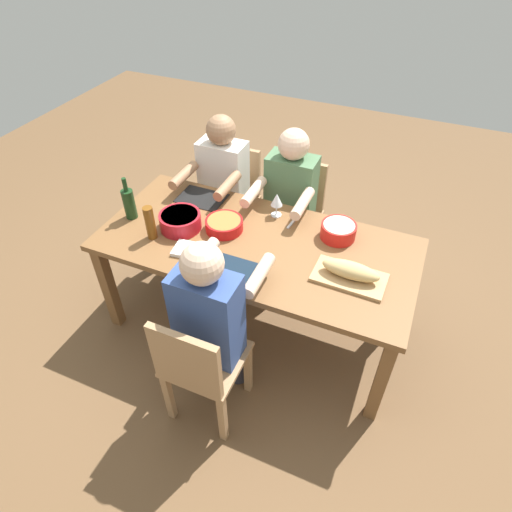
# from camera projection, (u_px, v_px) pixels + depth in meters

# --- Properties ---
(ground_plane) EXTENTS (8.00, 8.00, 0.00)m
(ground_plane) POSITION_uv_depth(u_px,v_px,m) (256.00, 321.00, 3.14)
(ground_plane) COLOR brown
(dining_table) EXTENTS (1.93, 0.89, 0.74)m
(dining_table) POSITION_uv_depth(u_px,v_px,m) (256.00, 252.00, 2.70)
(dining_table) COLOR brown
(dining_table) RESTS_ON ground_plane
(chair_far_left) EXTENTS (0.40, 0.40, 0.85)m
(chair_far_left) POSITION_uv_depth(u_px,v_px,m) (233.00, 194.00, 3.50)
(chair_far_left) COLOR #A87F56
(chair_far_left) RESTS_ON ground_plane
(diner_far_left) EXTENTS (0.41, 0.53, 1.20)m
(diner_far_left) POSITION_uv_depth(u_px,v_px,m) (221.00, 182.00, 3.23)
(diner_far_left) COLOR #2D2D38
(diner_far_left) RESTS_ON ground_plane
(chair_near_center) EXTENTS (0.40, 0.40, 0.85)m
(chair_near_center) POSITION_uv_depth(u_px,v_px,m) (199.00, 366.00, 2.29)
(chair_near_center) COLOR #A87F56
(chair_near_center) RESTS_ON ground_plane
(diner_near_center) EXTENTS (0.41, 0.53, 1.20)m
(diner_near_center) POSITION_uv_depth(u_px,v_px,m) (212.00, 315.00, 2.27)
(diner_near_center) COLOR #2D2D38
(diner_near_center) RESTS_ON ground_plane
(chair_far_center) EXTENTS (0.40, 0.40, 0.85)m
(chair_far_center) POSITION_uv_depth(u_px,v_px,m) (295.00, 209.00, 3.35)
(chair_far_center) COLOR #A87F56
(chair_far_center) RESTS_ON ground_plane
(diner_far_center) EXTENTS (0.41, 0.53, 1.20)m
(diner_far_center) POSITION_uv_depth(u_px,v_px,m) (289.00, 198.00, 3.08)
(diner_far_center) COLOR #2D2D38
(diner_far_center) RESTS_ON ground_plane
(serving_bowl_fruit) EXTENTS (0.24, 0.24, 0.07)m
(serving_bowl_fruit) POSITION_uv_depth(u_px,v_px,m) (224.00, 224.00, 2.71)
(serving_bowl_fruit) COLOR red
(serving_bowl_fruit) RESTS_ON dining_table
(serving_bowl_pasta) EXTENTS (0.22, 0.22, 0.10)m
(serving_bowl_pasta) POSITION_uv_depth(u_px,v_px,m) (338.00, 230.00, 2.65)
(serving_bowl_pasta) COLOR red
(serving_bowl_pasta) RESTS_ON dining_table
(serving_bowl_greens) EXTENTS (0.26, 0.26, 0.10)m
(serving_bowl_greens) POSITION_uv_depth(u_px,v_px,m) (180.00, 220.00, 2.72)
(serving_bowl_greens) COLOR #B21923
(serving_bowl_greens) RESTS_ON dining_table
(cutting_board) EXTENTS (0.41, 0.23, 0.02)m
(cutting_board) POSITION_uv_depth(u_px,v_px,m) (349.00, 277.00, 2.41)
(cutting_board) COLOR tan
(cutting_board) RESTS_ON dining_table
(bread_loaf) EXTENTS (0.32, 0.12, 0.09)m
(bread_loaf) POSITION_uv_depth(u_px,v_px,m) (351.00, 270.00, 2.37)
(bread_loaf) COLOR tan
(bread_loaf) RESTS_ON cutting_board
(wine_bottle) EXTENTS (0.08, 0.08, 0.29)m
(wine_bottle) POSITION_uv_depth(u_px,v_px,m) (129.00, 203.00, 2.77)
(wine_bottle) COLOR #193819
(wine_bottle) RESTS_ON dining_table
(beer_bottle) EXTENTS (0.06, 0.06, 0.22)m
(beer_bottle) POSITION_uv_depth(u_px,v_px,m) (150.00, 223.00, 2.61)
(beer_bottle) COLOR brown
(beer_bottle) RESTS_ON dining_table
(wine_glass) EXTENTS (0.08, 0.08, 0.17)m
(wine_glass) POSITION_uv_depth(u_px,v_px,m) (277.00, 200.00, 2.78)
(wine_glass) COLOR silver
(wine_glass) RESTS_ON dining_table
(placemat_far_left) EXTENTS (0.32, 0.23, 0.01)m
(placemat_far_left) POSITION_uv_depth(u_px,v_px,m) (202.00, 198.00, 3.00)
(placemat_far_left) COLOR black
(placemat_far_left) RESTS_ON dining_table
(placemat_near_center) EXTENTS (0.32, 0.23, 0.01)m
(placemat_near_center) POSITION_uv_depth(u_px,v_px,m) (236.00, 272.00, 2.45)
(placemat_near_center) COLOR #142333
(placemat_near_center) RESTS_ON dining_table
(fork_far_center) EXTENTS (0.04, 0.17, 0.01)m
(fork_far_center) POSITION_uv_depth(u_px,v_px,m) (294.00, 221.00, 2.80)
(fork_far_center) COLOR silver
(fork_far_center) RESTS_ON dining_table
(napkin_stack) EXTENTS (0.16, 0.16, 0.02)m
(napkin_stack) POSITION_uv_depth(u_px,v_px,m) (186.00, 249.00, 2.58)
(napkin_stack) COLOR white
(napkin_stack) RESTS_ON dining_table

